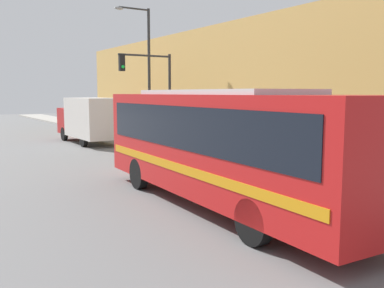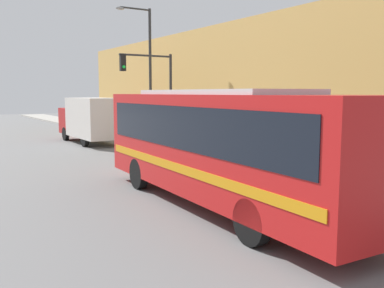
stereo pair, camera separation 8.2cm
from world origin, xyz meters
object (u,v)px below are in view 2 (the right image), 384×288
at_px(city_bus, 219,140).
at_px(fire_hydrant, 266,155).
at_px(traffic_light_pole, 154,83).
at_px(delivery_truck, 91,118).
at_px(street_lamp, 146,64).

distance_m(city_bus, fire_hydrant, 6.84).
bearing_deg(traffic_light_pole, city_bus, -109.42).
distance_m(city_bus, delivery_truck, 17.01).
height_order(fire_hydrant, street_lamp, street_lamp).
relative_size(delivery_truck, fire_hydrant, 8.78).
height_order(delivery_truck, traffic_light_pole, traffic_light_pole).
xyz_separation_m(city_bus, fire_hydrant, (5.38, 4.01, -1.35)).
bearing_deg(fire_hydrant, traffic_light_pole, 96.54).
distance_m(city_bus, street_lamp, 16.54).
height_order(city_bus, fire_hydrant, city_bus).
bearing_deg(fire_hydrant, street_lamp, 90.08).
height_order(city_bus, traffic_light_pole, traffic_light_pole).
distance_m(traffic_light_pole, street_lamp, 3.22).
distance_m(city_bus, traffic_light_pole, 13.39).
bearing_deg(delivery_truck, fire_hydrant, -75.84).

